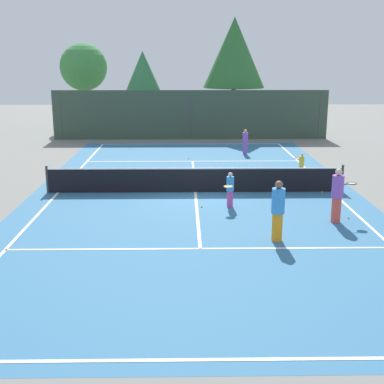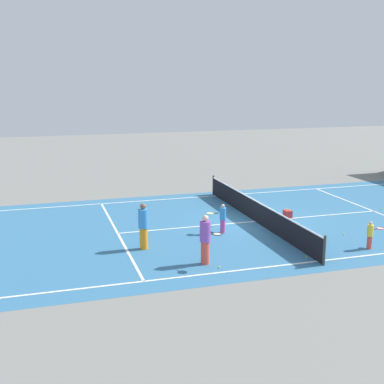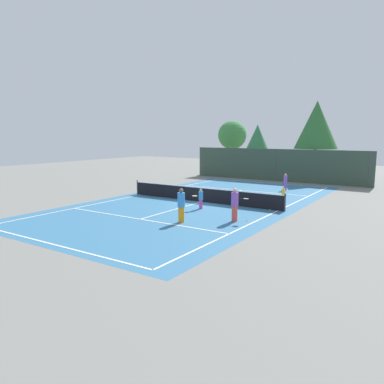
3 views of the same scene
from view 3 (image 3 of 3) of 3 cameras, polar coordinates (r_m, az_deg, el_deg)
name	(u,v)px [view 3 (image 3 of 3)]	position (r m, az deg, el deg)	size (l,w,h in m)	color
ground_plane	(202,202)	(25.55, 1.53, -1.52)	(80.00, 80.00, 0.00)	slate
court_surface	(202,202)	(25.54, 1.53, -1.52)	(13.00, 25.00, 0.01)	teal
tennis_net	(202,195)	(25.46, 1.54, -0.39)	(11.90, 0.10, 1.10)	#333833
perimeter_fence	(276,165)	(37.87, 12.84, 4.08)	(18.00, 0.12, 3.20)	#384C3D
tree_0	(232,135)	(46.19, 6.23, 8.69)	(3.49, 3.49, 6.30)	brown
tree_1	(257,139)	(41.53, 10.06, 8.01)	(2.77, 2.77, 5.70)	brown
tree_2	(317,125)	(39.44, 18.67, 9.77)	(4.26, 4.26, 7.94)	brown
player_0	(283,195)	(25.77, 13.91, -0.39)	(0.38, 0.82, 1.10)	#E54C3F
player_1	(285,182)	(31.72, 14.21, 1.54)	(0.30, 0.30, 1.40)	purple
player_2	(181,205)	(19.43, -1.68, -2.03)	(0.39, 0.39, 1.82)	orange
player_3	(235,204)	(19.78, 6.64, -1.90)	(0.94, 0.67, 1.80)	#E54C3F
player_4	(201,198)	(23.05, 1.32, -0.99)	(0.45, 0.86, 1.27)	#D14799
ball_crate	(212,196)	(27.07, 3.15, -0.55)	(0.42, 0.31, 0.43)	red
tennis_ball_0	(227,182)	(36.32, 5.42, 1.58)	(0.07, 0.07, 0.07)	#CCE533
tennis_ball_1	(246,221)	(20.04, 8.40, -4.41)	(0.07, 0.07, 0.07)	#CCE533
tennis_ball_2	(258,200)	(26.57, 10.16, -1.19)	(0.07, 0.07, 0.07)	#CCE533
tennis_ball_3	(186,207)	(23.63, -0.92, -2.29)	(0.07, 0.07, 0.07)	#CCE533
tennis_ball_4	(270,210)	(23.12, 11.96, -2.73)	(0.07, 0.07, 0.07)	#CCE533
tennis_ball_5	(243,189)	(31.72, 7.93, 0.48)	(0.07, 0.07, 0.07)	#CCE533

